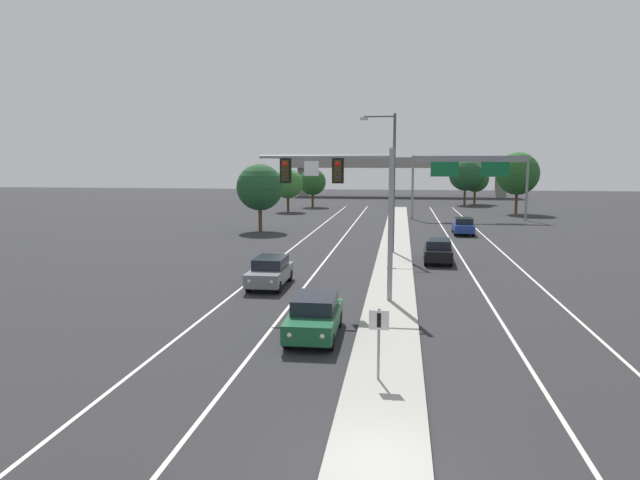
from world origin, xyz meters
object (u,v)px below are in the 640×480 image
tree_far_left_c (260,187)px  tree_far_left_b (313,182)px  tree_far_right_a (518,174)px  tree_far_right_c (465,175)px  tree_far_right_b (475,179)px  tree_far_left_a (288,184)px  car_receding_black (438,250)px  highway_sign_gantry (470,167)px  car_oncoming_green (315,316)px  median_sign_post (379,333)px  street_lamp_median (391,175)px  car_oncoming_grey (270,271)px  car_receding_blue (463,226)px  overhead_signal_mast (348,192)px

tree_far_left_c → tree_far_left_b: bearing=89.3°
tree_far_left_c → tree_far_right_a: bearing=39.1°
tree_far_right_c → tree_far_right_b: bearing=53.7°
tree_far_left_a → tree_far_left_c: size_ratio=0.89×
car_receding_black → tree_far_right_c: bearing=82.1°
highway_sign_gantry → tree_far_right_a: bearing=51.7°
tree_far_right_c → car_oncoming_green: bearing=-100.5°
highway_sign_gantry → tree_far_left_c: highway_sign_gantry is taller
median_sign_post → street_lamp_median: bearing=90.4°
tree_far_right_b → tree_far_left_a: bearing=-145.6°
median_sign_post → car_oncoming_green: bearing=120.8°
tree_far_left_b → median_sign_post: bearing=-79.5°
tree_far_right_a → car_oncoming_grey: bearing=-114.7°
tree_far_right_b → tree_far_left_c: bearing=-122.0°
car_receding_blue → car_oncoming_green: bearing=-105.2°
tree_far_right_c → highway_sign_gantry: bearing=-95.1°
car_oncoming_green → car_oncoming_grey: (-3.75, 8.56, 0.00)m
tree_far_right_b → tree_far_left_c: tree_far_left_c is taller
median_sign_post → tree_far_left_b: size_ratio=0.38×
overhead_signal_mast → car_oncoming_grey: (-4.51, 2.90, -4.47)m
overhead_signal_mast → car_oncoming_green: (-0.75, -5.66, -4.47)m
car_oncoming_green → highway_sign_gantry: size_ratio=0.34×
car_receding_blue → tree_far_right_c: (4.12, 37.92, 3.98)m
car_oncoming_green → tree_far_right_c: size_ratio=0.61×
car_receding_blue → overhead_signal_mast: bearing=-106.7°
tree_far_left_a → tree_far_left_c: 22.15m
tree_far_right_c → tree_far_right_b: (1.84, 2.50, -0.68)m
car_oncoming_green → tree_far_left_c: tree_far_left_c is taller
car_receding_black → tree_far_right_a: (12.42, 38.73, 4.42)m
overhead_signal_mast → tree_far_right_b: size_ratio=1.14×
median_sign_post → car_oncoming_green: 5.21m
car_oncoming_grey → car_receding_black: same height
car_oncoming_green → tree_far_right_a: 59.19m
tree_far_right_c → car_receding_black: bearing=-97.9°
overhead_signal_mast → street_lamp_median: bearing=83.5°
tree_far_right_a → car_receding_blue: bearing=-111.6°
car_receding_black → tree_far_right_a: size_ratio=0.56×
overhead_signal_mast → street_lamp_median: street_lamp_median is taller
car_oncoming_grey → car_receding_black: size_ratio=0.99×
street_lamp_median → tree_far_right_b: (12.53, 52.97, -1.68)m
car_oncoming_grey → overhead_signal_mast: bearing=-32.8°
overhead_signal_mast → tree_far_left_c: (-11.17, 27.28, -1.01)m
overhead_signal_mast → tree_far_right_a: size_ratio=0.90×
street_lamp_median → median_sign_post: bearing=-89.6°
street_lamp_median → tree_far_right_a: (15.71, 35.62, -0.55)m
tree_far_right_a → tree_far_left_c: bearing=-140.9°
tree_far_left_c → tree_far_right_c: bearing=58.3°
median_sign_post → tree_far_left_a: size_ratio=0.38×
car_oncoming_grey → car_receding_blue: (12.76, 24.54, 0.00)m
overhead_signal_mast → tree_far_left_b: overhead_signal_mast is taller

